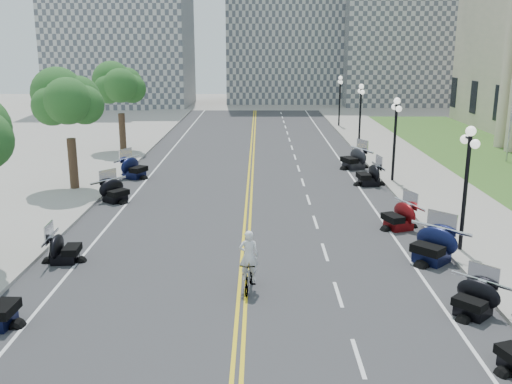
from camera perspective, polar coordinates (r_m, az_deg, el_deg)
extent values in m
plane|color=gray|center=(19.34, -1.37, -10.19)|extent=(160.00, 160.00, 0.00)
cube|color=#333335|center=(28.73, -0.79, -1.82)|extent=(16.00, 90.00, 0.01)
cube|color=yellow|center=(28.73, -1.03, -1.80)|extent=(0.12, 90.00, 0.00)
cube|color=yellow|center=(28.72, -0.55, -1.80)|extent=(0.12, 90.00, 0.00)
cube|color=white|center=(29.31, 11.83, -1.78)|extent=(0.12, 90.00, 0.00)
cube|color=white|center=(29.55, -13.30, -1.73)|extent=(0.12, 90.00, 0.00)
cube|color=white|center=(16.00, 10.19, -16.02)|extent=(0.12, 2.00, 0.00)
cube|color=white|center=(19.51, 8.22, -10.08)|extent=(0.12, 2.00, 0.00)
cube|color=white|center=(23.17, 6.90, -5.97)|extent=(0.12, 2.00, 0.00)
cube|color=white|center=(26.93, 5.96, -3.00)|extent=(0.12, 2.00, 0.00)
cube|color=white|center=(30.76, 5.26, -0.76)|extent=(0.12, 2.00, 0.00)
cube|color=white|center=(34.62, 4.71, 0.98)|extent=(0.12, 2.00, 0.00)
cube|color=white|center=(38.51, 4.27, 2.38)|extent=(0.12, 2.00, 0.00)
cube|color=white|center=(42.42, 3.91, 3.51)|extent=(0.12, 2.00, 0.00)
cube|color=white|center=(46.35, 3.61, 4.46)|extent=(0.12, 2.00, 0.00)
cube|color=white|center=(50.28, 3.36, 5.25)|extent=(0.12, 2.00, 0.00)
cube|color=white|center=(54.23, 3.15, 5.93)|extent=(0.12, 2.00, 0.00)
cube|color=white|center=(58.18, 2.96, 6.52)|extent=(0.12, 2.00, 0.00)
cube|color=white|center=(62.14, 2.80, 7.03)|extent=(0.12, 2.00, 0.00)
cube|color=white|center=(66.11, 2.65, 7.48)|extent=(0.12, 2.00, 0.00)
cube|color=white|center=(70.08, 2.52, 7.88)|extent=(0.12, 2.00, 0.00)
cube|color=#9E9991|center=(30.37, 19.44, -1.62)|extent=(5.00, 90.00, 0.15)
cube|color=#9E9991|center=(30.76, -20.75, -1.54)|extent=(5.00, 90.00, 0.15)
cube|color=gray|center=(81.85, -13.40, 17.58)|extent=(18.00, 14.00, 26.00)
cube|color=gray|center=(85.35, 15.50, 15.97)|extent=(20.00, 14.00, 22.00)
imported|color=#A51414|center=(19.42, -0.72, -8.32)|extent=(0.70, 1.86, 1.09)
imported|color=white|center=(18.91, -0.74, -4.31)|extent=(0.65, 0.43, 1.78)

